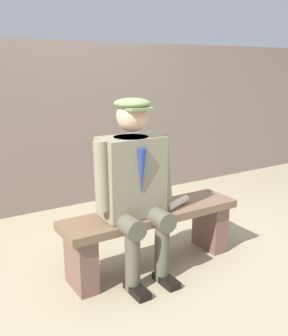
# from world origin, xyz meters

# --- Properties ---
(ground_plane) EXTENTS (30.00, 30.00, 0.00)m
(ground_plane) POSITION_xyz_m (0.00, 0.00, 0.00)
(ground_plane) COLOR tan
(bench) EXTENTS (1.46, 0.37, 0.47)m
(bench) POSITION_xyz_m (0.00, 0.00, 0.32)
(bench) COLOR brown
(bench) RESTS_ON ground
(seated_man) EXTENTS (0.62, 0.55, 1.35)m
(seated_man) POSITION_xyz_m (0.18, 0.05, 0.75)
(seated_man) COLOR gray
(seated_man) RESTS_ON ground
(rolled_magazine) EXTENTS (0.28, 0.15, 0.06)m
(rolled_magazine) POSITION_xyz_m (-0.21, 0.04, 0.50)
(rolled_magazine) COLOR beige
(rolled_magazine) RESTS_ON bench
(stadium_wall) EXTENTS (12.00, 0.24, 1.82)m
(stadium_wall) POSITION_xyz_m (0.00, -1.77, 0.91)
(stadium_wall) COLOR gray
(stadium_wall) RESTS_ON ground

